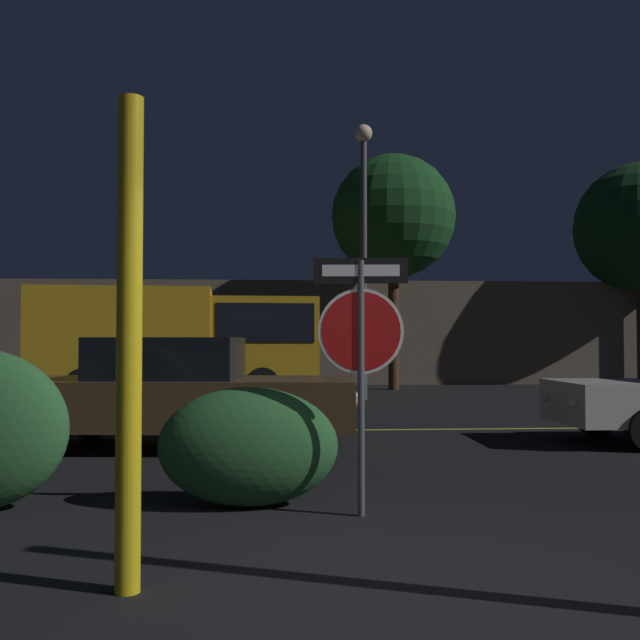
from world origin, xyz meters
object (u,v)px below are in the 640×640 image
at_px(passing_car_2, 177,393).
at_px(street_lamp, 364,222).
at_px(tree_0, 393,217).
at_px(hedge_bush_2, 248,447).
at_px(delivery_truck, 184,337).
at_px(stop_sign, 361,333).
at_px(yellow_pole_left, 129,342).
at_px(tree_1, 640,228).

height_order(passing_car_2, street_lamp, street_lamp).
bearing_deg(tree_0, hedge_bush_2, -104.39).
height_order(hedge_bush_2, street_lamp, street_lamp).
height_order(passing_car_2, tree_0, tree_0).
relative_size(delivery_truck, tree_0, 0.99).
bearing_deg(tree_0, stop_sign, -100.58).
relative_size(delivery_truck, street_lamp, 1.02).
relative_size(passing_car_2, delivery_truck, 0.71).
distance_m(hedge_bush_2, passing_car_2, 3.76).
xyz_separation_m(yellow_pole_left, hedge_bush_2, (0.63, 2.14, -0.94)).
bearing_deg(delivery_truck, hedge_bush_2, 6.27).
distance_m(stop_sign, passing_car_2, 4.57).
distance_m(passing_car_2, delivery_truck, 8.32).
bearing_deg(delivery_truck, tree_0, 114.76).
distance_m(stop_sign, street_lamp, 12.20).
distance_m(street_lamp, tree_1, 11.65).
xyz_separation_m(hedge_bush_2, tree_0, (3.85, 15.01, 4.72)).
relative_size(stop_sign, hedge_bush_2, 1.36).
xyz_separation_m(passing_car_2, street_lamp, (3.61, 7.77, 3.72)).
bearing_deg(yellow_pole_left, tree_0, 75.34).
distance_m(yellow_pole_left, tree_0, 18.12).
relative_size(stop_sign, passing_car_2, 0.43).
bearing_deg(passing_car_2, stop_sign, 32.67).
bearing_deg(stop_sign, hedge_bush_2, 163.03).
bearing_deg(street_lamp, hedge_bush_2, -102.33).
height_order(stop_sign, tree_1, tree_1).
xyz_separation_m(yellow_pole_left, tree_0, (4.48, 17.14, 3.78)).
height_order(yellow_pole_left, hedge_bush_2, yellow_pole_left).
distance_m(passing_car_2, tree_1, 19.73).
height_order(yellow_pole_left, delivery_truck, yellow_pole_left).
relative_size(stop_sign, delivery_truck, 0.31).
bearing_deg(stop_sign, yellow_pole_left, -127.43).
bearing_deg(tree_0, passing_car_2, -113.52).
bearing_deg(stop_sign, passing_car_2, 123.10).
xyz_separation_m(stop_sign, tree_0, (2.88, 15.41, 3.70)).
xyz_separation_m(yellow_pole_left, delivery_truck, (-1.44, 13.94, 0.10)).
bearing_deg(hedge_bush_2, tree_0, 75.61).
xyz_separation_m(stop_sign, street_lamp, (1.51, 11.74, 2.92)).
bearing_deg(tree_0, yellow_pole_left, -104.66).
bearing_deg(yellow_pole_left, stop_sign, 47.27).
bearing_deg(delivery_truck, passing_car_2, 2.88).
distance_m(hedge_bush_2, street_lamp, 12.27).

